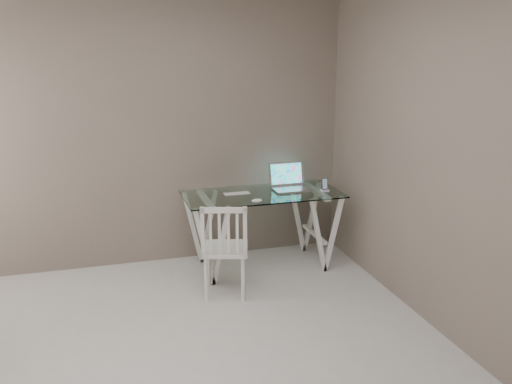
# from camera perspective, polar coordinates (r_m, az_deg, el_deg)

# --- Properties ---
(room) EXTENTS (4.50, 4.52, 2.71)m
(room) POSITION_cam_1_polar(r_m,az_deg,el_deg) (3.29, -9.25, 6.81)
(room) COLOR beige
(room) RESTS_ON ground
(desk) EXTENTS (1.50, 0.70, 0.75)m
(desk) POSITION_cam_1_polar(r_m,az_deg,el_deg) (5.54, 0.61, -3.76)
(desk) COLOR silver
(desk) RESTS_ON ground
(chair) EXTENTS (0.48, 0.48, 0.85)m
(chair) POSITION_cam_1_polar(r_m,az_deg,el_deg) (4.88, -3.16, -5.41)
(chair) COLOR white
(chair) RESTS_ON ground
(laptop) EXTENTS (0.35, 0.31, 0.24)m
(laptop) POSITION_cam_1_polar(r_m,az_deg,el_deg) (5.61, 3.33, 0.95)
(laptop) COLOR #BDBCC1
(laptop) RESTS_ON desk
(keyboard) EXTENTS (0.26, 0.11, 0.01)m
(keyboard) POSITION_cam_1_polar(r_m,az_deg,el_deg) (5.41, -1.93, -0.17)
(keyboard) COLOR silver
(keyboard) RESTS_ON desk
(mouse) EXTENTS (0.10, 0.06, 0.03)m
(mouse) POSITION_cam_1_polar(r_m,az_deg,el_deg) (5.14, 0.10, -0.87)
(mouse) COLOR white
(mouse) RESTS_ON desk
(phone_dock) EXTENTS (0.07, 0.07, 0.13)m
(phone_dock) POSITION_cam_1_polar(r_m,az_deg,el_deg) (5.55, 6.89, 0.45)
(phone_dock) COLOR white
(phone_dock) RESTS_ON desk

